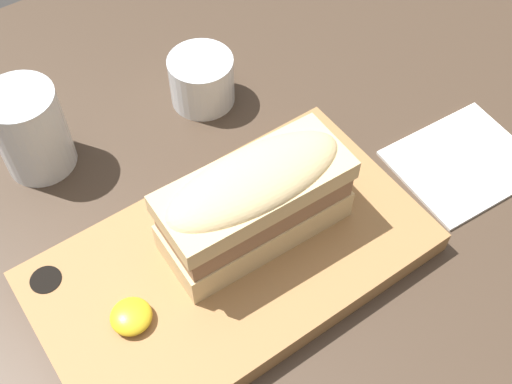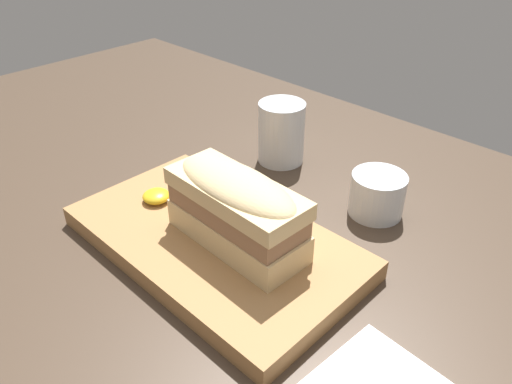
{
  "view_description": "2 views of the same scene",
  "coord_description": "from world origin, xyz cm",
  "px_view_note": "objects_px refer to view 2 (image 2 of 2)",
  "views": [
    {
      "loc": [
        -18.19,
        -30.99,
        58.63
      ],
      "look_at": [
        2.08,
        -2.14,
        10.86
      ],
      "focal_mm": 45.0,
      "sensor_mm": 36.0,
      "label": 1
    },
    {
      "loc": [
        37.8,
        -35.79,
        43.77
      ],
      "look_at": [
        2.93,
        -0.03,
        11.52
      ],
      "focal_mm": 35.0,
      "sensor_mm": 36.0,
      "label": 2
    }
  ],
  "objects_px": {
    "serving_board": "(214,241)",
    "wine_glass": "(377,195)",
    "water_glass": "(281,136)",
    "sandwich": "(236,207)"
  },
  "relations": [
    {
      "from": "water_glass",
      "to": "wine_glass",
      "type": "bearing_deg",
      "value": -5.94
    },
    {
      "from": "serving_board",
      "to": "water_glass",
      "type": "bearing_deg",
      "value": 112.33
    },
    {
      "from": "water_glass",
      "to": "wine_glass",
      "type": "relative_size",
      "value": 1.33
    },
    {
      "from": "serving_board",
      "to": "water_glass",
      "type": "distance_m",
      "value": 0.26
    },
    {
      "from": "sandwich",
      "to": "water_glass",
      "type": "xyz_separation_m",
      "value": [
        -0.13,
        0.23,
        -0.04
      ]
    },
    {
      "from": "sandwich",
      "to": "water_glass",
      "type": "distance_m",
      "value": 0.27
    },
    {
      "from": "serving_board",
      "to": "wine_glass",
      "type": "distance_m",
      "value": 0.24
    },
    {
      "from": "serving_board",
      "to": "sandwich",
      "type": "xyz_separation_m",
      "value": [
        0.03,
        0.01,
        0.07
      ]
    },
    {
      "from": "water_glass",
      "to": "sandwich",
      "type": "bearing_deg",
      "value": -59.97
    },
    {
      "from": "serving_board",
      "to": "water_glass",
      "type": "relative_size",
      "value": 3.69
    }
  ]
}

